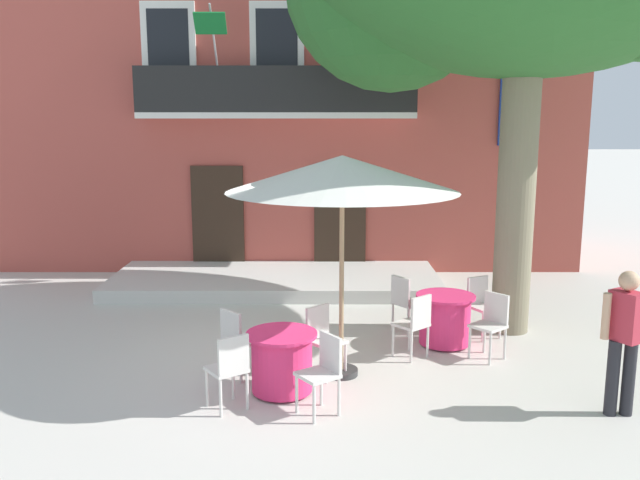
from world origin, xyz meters
The scene contains 15 objects.
ground_plane centered at (0.00, 0.00, 0.00)m, with size 120.00×120.00×0.00m, color beige.
building_facade centered at (-0.37, 6.99, 3.75)m, with size 13.00×5.09×7.50m.
entrance_step_platform centered at (-0.37, 3.74, 0.12)m, with size 6.40×2.51×0.25m, color silver.
cafe_table_near_tree centered at (0.04, -1.35, 0.39)m, with size 0.86×0.86×0.76m.
cafe_chair_near_tree_0 centered at (-0.52, -1.85, 0.53)m, with size 0.56×0.56×0.91m.
cafe_chair_near_tree_1 centered at (0.54, -1.92, 0.53)m, with size 0.56×0.56×0.91m.
cafe_chair_near_tree_2 centered at (0.54, -0.79, 0.53)m, with size 0.57×0.57×0.91m.
cafe_chair_near_tree_3 centered at (-0.55, -0.88, 0.53)m, with size 0.57×0.57×0.91m.
cafe_table_middle centered at (2.34, 0.36, 0.39)m, with size 0.86×0.86×0.76m.
cafe_chair_middle_0 centered at (2.88, -0.16, 0.53)m, with size 0.56×0.56×0.91m.
cafe_chair_middle_1 centered at (2.97, 0.78, 0.53)m, with size 0.54×0.54×0.91m.
cafe_chair_middle_2 centered at (1.82, 0.91, 0.53)m, with size 0.56×0.56×0.91m.
cafe_chair_middle_3 centered at (1.82, -0.18, 0.53)m, with size 0.56×0.56×0.91m.
cafe_umbrella centered at (0.78, -0.79, 2.61)m, with size 2.90×2.90×2.85m.
pedestrian_near_entrance centered at (3.87, -1.96, 0.94)m, with size 0.53×0.40×1.67m.
Camera 1 is at (0.50, -8.96, 3.31)m, focal length 37.15 mm.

